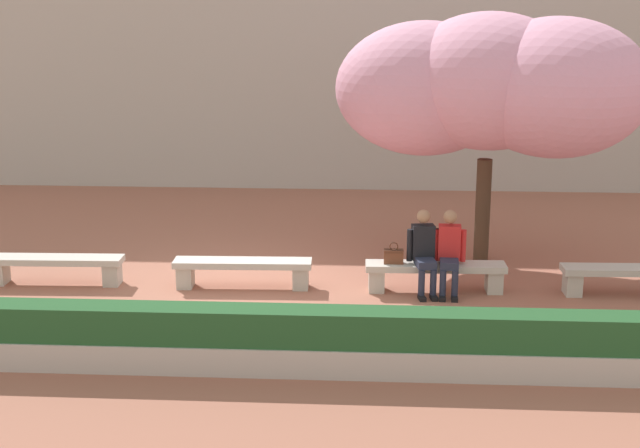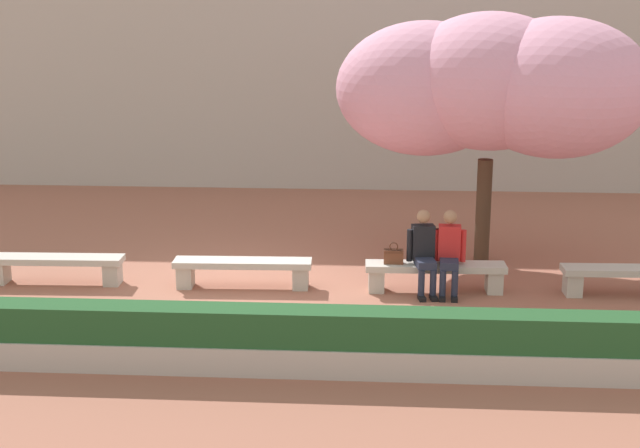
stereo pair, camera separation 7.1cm
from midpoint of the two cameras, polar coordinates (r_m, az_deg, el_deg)
ground_plane at (r=14.11m, az=-4.80°, el=-4.06°), size 100.00×100.00×0.00m
building_facade at (r=22.94m, az=-1.37°, el=12.43°), size 28.35×4.00×7.42m
stone_bench_near_west at (r=14.76m, az=-16.44°, el=-2.51°), size 2.17×0.48×0.45m
stone_bench_center at (r=14.01m, az=-4.82°, el=-2.84°), size 2.17×0.48×0.45m
stone_bench_near_east at (r=13.89m, az=7.54°, el=-3.07°), size 2.17×0.48×0.45m
stone_bench_east_end at (r=14.41m, az=19.56°, el=-3.16°), size 2.17×0.48×0.45m
person_seated_left at (r=13.72m, az=6.82°, el=-1.59°), size 0.50×0.72×1.29m
person_seated_right at (r=13.75m, az=8.42°, el=-1.61°), size 0.51×0.70×1.29m
handbag at (r=13.76m, az=4.88°, el=-2.01°), size 0.30×0.15×0.34m
cherry_tree_main at (r=15.18m, az=11.12°, el=8.66°), size 5.11×3.51×4.23m
planter_hedge_foreground at (r=11.01m, az=-7.31°, el=-7.32°), size 18.01×0.50×0.80m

